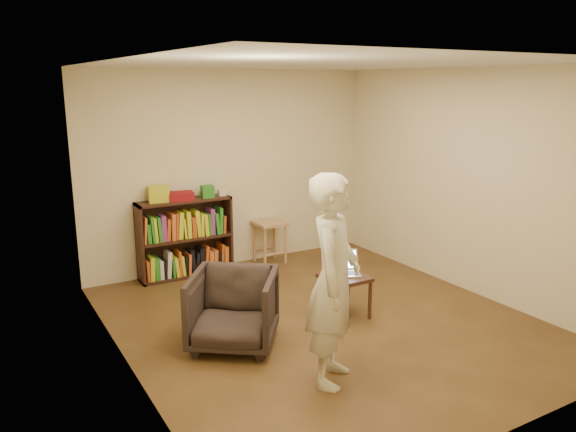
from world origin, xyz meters
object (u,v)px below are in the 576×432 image
laptop (344,268)px  person (334,280)px  armchair (233,309)px  bookshelf (185,242)px  stool (270,229)px  side_table (345,283)px

laptop → person: bearing=-103.0°
armchair → bookshelf: bearing=118.2°
bookshelf → stool: 1.20m
bookshelf → stool: bearing=-3.1°
armchair → laptop: (1.35, 0.10, 0.15)m
armchair → side_table: size_ratio=1.75×
stool → person: person is taller
bookshelf → side_table: size_ratio=2.65×
stool → person: size_ratio=0.33×
laptop → person: 1.47m
laptop → person: person is taller
armchair → side_table: 1.30m
side_table → person: size_ratio=0.26×
bookshelf → armchair: bookshelf is taller
armchair → side_table: bearing=37.3°
stool → armchair: bearing=-126.2°
armchair → stool: bearing=90.3°
side_table → person: 1.41m
stool → person: bearing=-109.2°
stool → laptop: bearing=-94.5°
person → side_table: bearing=5.0°
person → armchair: bearing=69.2°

